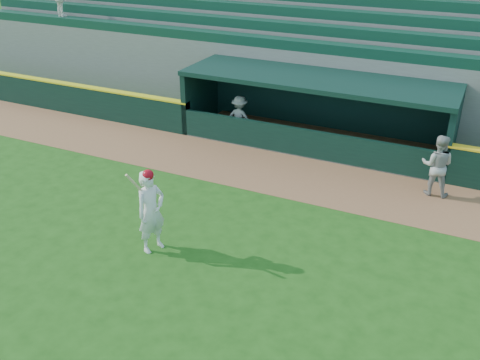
# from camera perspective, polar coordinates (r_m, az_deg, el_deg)

# --- Properties ---
(ground) EXTENTS (120.00, 120.00, 0.00)m
(ground) POSITION_cam_1_polar(r_m,az_deg,el_deg) (13.27, -3.01, -7.84)
(ground) COLOR #1D4B12
(ground) RESTS_ON ground
(warning_track) EXTENTS (40.00, 3.00, 0.01)m
(warning_track) POSITION_cam_1_polar(r_m,az_deg,el_deg) (17.13, 4.77, 0.61)
(warning_track) COLOR brown
(warning_track) RESTS_ON ground
(field_wall_left) EXTENTS (15.50, 0.30, 1.20)m
(field_wall_left) POSITION_cam_1_polar(r_m,az_deg,el_deg) (24.82, -21.31, 8.72)
(field_wall_left) COLOR black
(field_wall_left) RESTS_ON ground
(wall_stripe_left) EXTENTS (15.50, 0.32, 0.06)m
(wall_stripe_left) POSITION_cam_1_polar(r_m,az_deg,el_deg) (24.65, -21.55, 10.11)
(wall_stripe_left) COLOR yellow
(wall_stripe_left) RESTS_ON field_wall_left
(dugout_player_front) EXTENTS (0.92, 0.72, 1.87)m
(dugout_player_front) POSITION_cam_1_polar(r_m,az_deg,el_deg) (16.52, 20.28, 1.48)
(dugout_player_front) COLOR #999994
(dugout_player_front) RESTS_ON ground
(dugout_player_inside) EXTENTS (1.06, 0.61, 1.63)m
(dugout_player_inside) POSITION_cam_1_polar(r_m,az_deg,el_deg) (19.53, -0.04, 6.65)
(dugout_player_inside) COLOR gray
(dugout_player_inside) RESTS_ON ground
(dugout) EXTENTS (9.40, 2.80, 2.46)m
(dugout) POSITION_cam_1_polar(r_m,az_deg,el_deg) (19.35, 8.29, 7.88)
(dugout) COLOR slate
(dugout) RESTS_ON ground
(stands) EXTENTS (34.50, 6.25, 7.57)m
(stands) POSITION_cam_1_polar(r_m,az_deg,el_deg) (23.33, 11.99, 13.50)
(stands) COLOR slate
(stands) RESTS_ON ground
(batter_at_plate) EXTENTS (0.74, 0.90, 2.19)m
(batter_at_plate) POSITION_cam_1_polar(r_m,az_deg,el_deg) (13.04, -9.48, -3.26)
(batter_at_plate) COLOR white
(batter_at_plate) RESTS_ON ground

